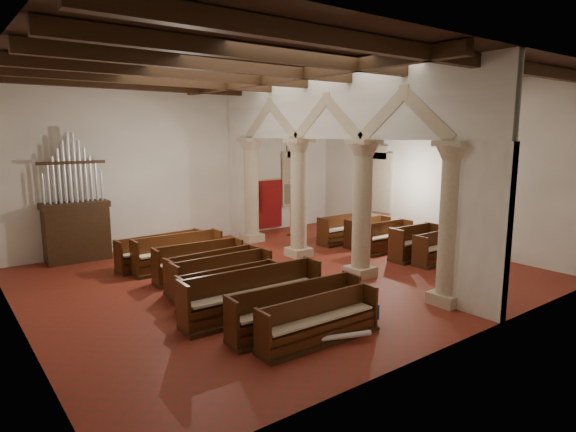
# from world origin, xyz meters

# --- Properties ---
(floor) EXTENTS (14.00, 14.00, 0.00)m
(floor) POSITION_xyz_m (0.00, 0.00, 0.00)
(floor) COLOR maroon
(floor) RESTS_ON ground
(ceiling) EXTENTS (14.00, 14.00, 0.00)m
(ceiling) POSITION_xyz_m (0.00, 0.00, 6.00)
(ceiling) COLOR #341E11
(ceiling) RESTS_ON wall_back
(wall_back) EXTENTS (14.00, 0.02, 6.00)m
(wall_back) POSITION_xyz_m (0.00, 6.00, 3.00)
(wall_back) COLOR white
(wall_back) RESTS_ON floor
(wall_front) EXTENTS (14.00, 0.02, 6.00)m
(wall_front) POSITION_xyz_m (0.00, -6.00, 3.00)
(wall_front) COLOR white
(wall_front) RESTS_ON floor
(wall_left) EXTENTS (0.02, 12.00, 6.00)m
(wall_left) POSITION_xyz_m (-7.00, 0.00, 3.00)
(wall_left) COLOR white
(wall_left) RESTS_ON floor
(wall_right) EXTENTS (0.02, 12.00, 6.00)m
(wall_right) POSITION_xyz_m (7.00, 0.00, 3.00)
(wall_right) COLOR white
(wall_right) RESTS_ON floor
(ceiling_beams) EXTENTS (13.80, 11.80, 0.30)m
(ceiling_beams) POSITION_xyz_m (0.00, 0.00, 5.82)
(ceiling_beams) COLOR #352111
(ceiling_beams) RESTS_ON wall_back
(arcade) EXTENTS (0.90, 11.90, 6.00)m
(arcade) POSITION_xyz_m (1.80, 0.00, 3.56)
(arcade) COLOR #C8B695
(arcade) RESTS_ON floor
(window_right_a) EXTENTS (0.03, 1.00, 2.20)m
(window_right_a) POSITION_xyz_m (6.98, -1.50, 2.20)
(window_right_a) COLOR #357757
(window_right_a) RESTS_ON wall_right
(window_right_b) EXTENTS (0.03, 1.00, 2.20)m
(window_right_b) POSITION_xyz_m (6.98, 2.50, 2.20)
(window_right_b) COLOR #357757
(window_right_b) RESTS_ON wall_right
(window_back) EXTENTS (1.00, 0.03, 2.20)m
(window_back) POSITION_xyz_m (5.00, 5.98, 2.20)
(window_back) COLOR #357757
(window_back) RESTS_ON wall_back
(pipe_organ) EXTENTS (2.10, 0.85, 4.40)m
(pipe_organ) POSITION_xyz_m (-4.50, 5.50, 1.37)
(pipe_organ) COLOR #352111
(pipe_organ) RESTS_ON floor
(lectern) EXTENTS (0.61, 0.64, 1.27)m
(lectern) POSITION_xyz_m (-3.85, 5.49, 0.53)
(lectern) COLOR #362611
(lectern) RESTS_ON floor
(dossal_curtain) EXTENTS (1.80, 0.07, 2.17)m
(dossal_curtain) POSITION_xyz_m (3.50, 5.92, 1.17)
(dossal_curtain) COLOR maroon
(dossal_curtain) RESTS_ON floor
(processional_banner) EXTENTS (0.51, 0.65, 2.34)m
(processional_banner) POSITION_xyz_m (3.66, 4.41, 0.79)
(processional_banner) COLOR #352111
(processional_banner) RESTS_ON floor
(hymnal_box_a) EXTENTS (0.43, 0.40, 0.34)m
(hymnal_box_a) POSITION_xyz_m (-0.62, -4.17, 0.27)
(hymnal_box_a) COLOR navy
(hymnal_box_a) RESTS_ON floor
(hymnal_box_b) EXTENTS (0.29, 0.24, 0.28)m
(hymnal_box_b) POSITION_xyz_m (-0.28, -1.84, 0.24)
(hymnal_box_b) COLOR navy
(hymnal_box_b) RESTS_ON floor
(hymnal_box_c) EXTENTS (0.39, 0.36, 0.32)m
(hymnal_box_c) POSITION_xyz_m (-0.03, -0.72, 0.26)
(hymnal_box_c) COLOR #162C9C
(hymnal_box_c) RESTS_ON floor
(tube_heater_a) EXTENTS (1.08, 0.49, 0.11)m
(tube_heater_a) POSITION_xyz_m (-1.83, -4.65, 0.16)
(tube_heater_a) COLOR silver
(tube_heater_a) RESTS_ON floor
(tube_heater_b) EXTENTS (0.87, 0.24, 0.09)m
(tube_heater_b) POSITION_xyz_m (-2.71, -4.34, 0.16)
(tube_heater_b) COLOR silver
(tube_heater_b) RESTS_ON floor
(nave_pew_0) EXTENTS (2.85, 0.70, 0.96)m
(nave_pew_0) POSITION_xyz_m (-2.21, -4.28, 0.32)
(nave_pew_0) COLOR #352111
(nave_pew_0) RESTS_ON floor
(nave_pew_1) EXTENTS (3.21, 0.90, 1.04)m
(nave_pew_1) POSITION_xyz_m (-2.26, -3.56, 0.34)
(nave_pew_1) COLOR #352111
(nave_pew_1) RESTS_ON floor
(nave_pew_2) EXTENTS (3.54, 0.91, 1.14)m
(nave_pew_2) POSITION_xyz_m (-2.54, -2.31, 0.37)
(nave_pew_2) COLOR #352111
(nave_pew_2) RESTS_ON floor
(nave_pew_3) EXTENTS (2.70, 0.65, 0.95)m
(nave_pew_3) POSITION_xyz_m (-2.59, -1.31, 0.31)
(nave_pew_3) COLOR #352111
(nave_pew_3) RESTS_ON floor
(nave_pew_4) EXTENTS (2.80, 0.70, 1.04)m
(nave_pew_4) POSITION_xyz_m (-2.30, -0.46, 0.34)
(nave_pew_4) COLOR #352111
(nave_pew_4) RESTS_ON floor
(nave_pew_5) EXTENTS (2.75, 0.78, 1.01)m
(nave_pew_5) POSITION_xyz_m (-2.24, 0.19, 0.33)
(nave_pew_5) COLOR #352111
(nave_pew_5) RESTS_ON floor
(nave_pew_6) EXTENTS (2.69, 0.85, 1.07)m
(nave_pew_6) POSITION_xyz_m (-2.19, 1.17, 0.35)
(nave_pew_6) COLOR #352111
(nave_pew_6) RESTS_ON floor
(nave_pew_7) EXTENTS (2.84, 0.76, 1.11)m
(nave_pew_7) POSITION_xyz_m (-2.26, 2.46, 0.37)
(nave_pew_7) COLOR #352111
(nave_pew_7) RESTS_ON floor
(nave_pew_8) EXTENTS (2.91, 0.88, 1.03)m
(nave_pew_8) POSITION_xyz_m (-2.53, 3.16, 0.34)
(nave_pew_8) COLOR #352111
(nave_pew_8) RESTS_ON floor
(aisle_pew_0) EXTENTS (1.93, 0.74, 1.04)m
(aisle_pew_0) POSITION_xyz_m (4.86, -2.00, 0.35)
(aisle_pew_0) COLOR #352111
(aisle_pew_0) RESTS_ON floor
(aisle_pew_1) EXTENTS (1.94, 0.83, 1.15)m
(aisle_pew_1) POSITION_xyz_m (4.70, -1.21, 0.39)
(aisle_pew_1) COLOR #352111
(aisle_pew_1) RESTS_ON floor
(aisle_pew_2) EXTENTS (2.17, 0.79, 1.08)m
(aisle_pew_2) POSITION_xyz_m (4.72, 0.08, 0.36)
(aisle_pew_2) COLOR #352111
(aisle_pew_2) RESTS_ON floor
(aisle_pew_3) EXTENTS (1.87, 0.79, 1.09)m
(aisle_pew_3) POSITION_xyz_m (4.79, 1.06, 0.37)
(aisle_pew_3) COLOR #352111
(aisle_pew_3) RESTS_ON floor
(aisle_pew_4) EXTENTS (2.13, 0.77, 1.09)m
(aisle_pew_4) POSITION_xyz_m (4.44, 2.08, 0.37)
(aisle_pew_4) COLOR #352111
(aisle_pew_4) RESTS_ON floor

